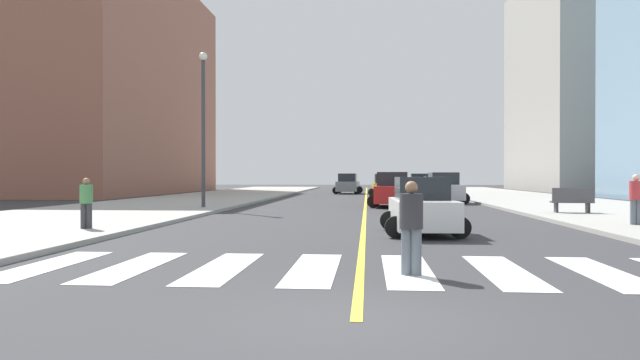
{
  "coord_description": "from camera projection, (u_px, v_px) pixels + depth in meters",
  "views": [
    {
      "loc": [
        0.14,
        -7.12,
        1.81
      ],
      "look_at": [
        -3.04,
        31.15,
        1.54
      ],
      "focal_mm": 32.31,
      "sensor_mm": 36.0,
      "label": 1
    }
  ],
  "objects": [
    {
      "name": "crosswalk_paint",
      "position": [
        360.0,
        269.0,
        11.1
      ],
      "size": [
        13.5,
        4.0,
        0.01
      ],
      "color": "silver",
      "rests_on": "ground"
    },
    {
      "name": "sidewalk_kerb_west",
      "position": [
        114.0,
        211.0,
        28.05
      ],
      "size": [
        10.0,
        120.0,
        0.15
      ],
      "primitive_type": "cube",
      "color": "#9E9B93",
      "rests_on": "ground"
    },
    {
      "name": "car_gray_third",
      "position": [
        348.0,
        184.0,
        58.15
      ],
      "size": [
        3.0,
        4.68,
        2.05
      ],
      "rotation": [
        0.0,
        0.0,
        -0.05
      ],
      "color": "slate",
      "rests_on": "ground"
    },
    {
      "name": "car_red_nearest",
      "position": [
        392.0,
        191.0,
        33.73
      ],
      "size": [
        2.93,
        4.61,
        2.04
      ],
      "rotation": [
        0.0,
        0.0,
        3.11
      ],
      "color": "red",
      "rests_on": "ground"
    },
    {
      "name": "car_yellow_sixth",
      "position": [
        385.0,
        186.0,
        49.31
      ],
      "size": [
        2.86,
        4.49,
        1.98
      ],
      "rotation": [
        0.0,
        0.0,
        3.17
      ],
      "color": "gold",
      "rests_on": "ground"
    },
    {
      "name": "street_lamp",
      "position": [
        203.0,
        117.0,
        30.61
      ],
      "size": [
        0.44,
        0.44,
        8.24
      ],
      "color": "#38383D",
      "rests_on": "sidewalk_kerb_west"
    },
    {
      "name": "ground_plane",
      "position": [
        356.0,
        322.0,
        7.12
      ],
      "size": [
        220.0,
        220.0,
        0.0
      ],
      "primitive_type": "plane",
      "color": "#333335"
    },
    {
      "name": "pedestrian_walking_west",
      "position": [
        86.0,
        201.0,
        18.16
      ],
      "size": [
        0.4,
        0.4,
        1.6
      ],
      "rotation": [
        0.0,
        0.0,
        3.44
      ],
      "color": "#38383D",
      "rests_on": "sidewalk_kerb_west"
    },
    {
      "name": "park_bench",
      "position": [
        572.0,
        201.0,
        25.95
      ],
      "size": [
        1.84,
        0.73,
        1.12
      ],
      "rotation": [
        0.0,
        0.0,
        1.48
      ],
      "color": "#47474C",
      "rests_on": "sidewalk_kerb_east"
    },
    {
      "name": "car_silver_fourth",
      "position": [
        444.0,
        189.0,
        38.21
      ],
      "size": [
        2.88,
        4.58,
        2.04
      ],
      "rotation": [
        0.0,
        0.0,
        3.15
      ],
      "color": "#B7B7BC",
      "rests_on": "ground"
    },
    {
      "name": "pedestrian_crossing",
      "position": [
        411.0,
        223.0,
        10.45
      ],
      "size": [
        0.43,
        0.43,
        1.72
      ],
      "rotation": [
        0.0,
        0.0,
        2.9
      ],
      "color": "slate",
      "rests_on": "ground"
    },
    {
      "name": "car_white_seventh",
      "position": [
        422.0,
        207.0,
        17.93
      ],
      "size": [
        2.57,
        4.04,
        1.78
      ],
      "rotation": [
        0.0,
        0.0,
        3.18
      ],
      "color": "silver",
      "rests_on": "ground"
    },
    {
      "name": "car_blue_second",
      "position": [
        420.0,
        184.0,
        57.27
      ],
      "size": [
        2.94,
        4.62,
        2.04
      ],
      "rotation": [
        0.0,
        0.0,
        3.11
      ],
      "color": "#2D479E",
      "rests_on": "ground"
    },
    {
      "name": "low_rise_brick_west",
      "position": [
        99.0,
        85.0,
        59.55
      ],
      "size": [
        16.0,
        32.0,
        22.51
      ],
      "primitive_type": "cube",
      "color": "#905946",
      "rests_on": "ground"
    },
    {
      "name": "sidewalk_kerb_east",
      "position": [
        635.0,
        214.0,
        26.04
      ],
      "size": [
        10.0,
        120.0,
        0.15
      ],
      "primitive_type": "cube",
      "color": "#9E9B93",
      "rests_on": "ground"
    },
    {
      "name": "pedestrian_waiting_east",
      "position": [
        636.0,
        197.0,
        19.57
      ],
      "size": [
        0.43,
        0.43,
        1.72
      ],
      "rotation": [
        0.0,
        0.0,
        6.05
      ],
      "color": "slate",
      "rests_on": "sidewalk_kerb_east"
    },
    {
      "name": "parking_garage_concrete",
      "position": [
        604.0,
        82.0,
        69.58
      ],
      "size": [
        18.0,
        24.0,
        26.42
      ],
      "primitive_type": "cube",
      "color": "#9E9B93",
      "rests_on": "ground"
    },
    {
      "name": "car_green_fifth",
      "position": [
        435.0,
        189.0,
        44.33
      ],
      "size": [
        2.53,
        3.99,
        1.76
      ],
      "rotation": [
        0.0,
        0.0,
        3.17
      ],
      "color": "#236B42",
      "rests_on": "ground"
    },
    {
      "name": "lane_divider_paint",
      "position": [
        366.0,
        198.0,
        46.98
      ],
      "size": [
        0.16,
        80.0,
        0.01
      ],
      "primitive_type": "cube",
      "color": "yellow",
      "rests_on": "ground"
    }
  ]
}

